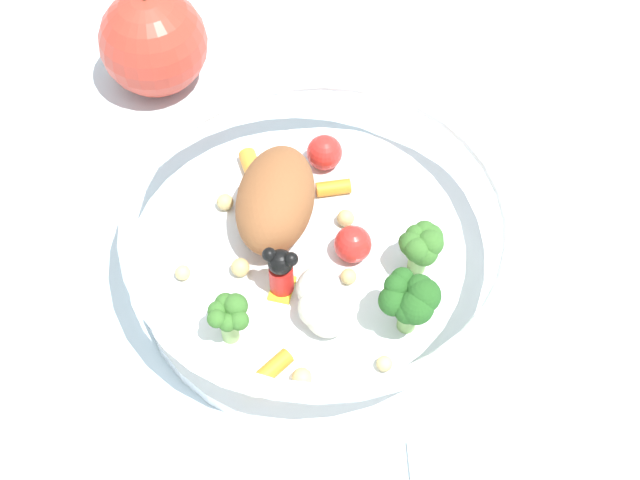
# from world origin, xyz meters

# --- Properties ---
(ground_plane) EXTENTS (2.40, 2.40, 0.00)m
(ground_plane) POSITION_xyz_m (0.00, 0.00, 0.00)
(ground_plane) COLOR silver
(food_container) EXTENTS (0.24, 0.24, 0.06)m
(food_container) POSITION_xyz_m (0.02, -0.01, 0.03)
(food_container) COLOR white
(food_container) RESTS_ON ground_plane
(loose_apple) EXTENTS (0.08, 0.08, 0.09)m
(loose_apple) POSITION_xyz_m (0.20, -0.12, 0.04)
(loose_apple) COLOR #BC3828
(loose_apple) RESTS_ON ground_plane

